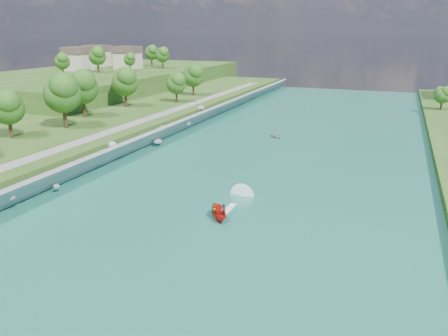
% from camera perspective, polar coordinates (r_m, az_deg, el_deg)
% --- Properties ---
extents(ground, '(260.00, 260.00, 0.00)m').
position_cam_1_polar(ground, '(54.19, -2.35, -7.36)').
color(ground, '#2D5119').
rests_on(ground, ground).
extents(river_water, '(55.00, 240.00, 0.10)m').
position_cam_1_polar(river_water, '(71.62, 4.13, -1.07)').
color(river_water, '#1A6558').
rests_on(river_water, ground).
extents(berm_west, '(45.00, 240.00, 3.50)m').
position_cam_1_polar(berm_west, '(97.84, -25.03, 3.39)').
color(berm_west, '#2D5119').
rests_on(berm_west, ground).
extents(ridge_west, '(60.00, 120.00, 9.00)m').
position_cam_1_polar(ridge_west, '(174.48, -14.84, 10.84)').
color(ridge_west, '#2D5119').
rests_on(ridge_west, ground).
extents(riprap_bank, '(4.48, 236.00, 4.37)m').
position_cam_1_polar(riprap_bank, '(82.09, -13.36, 2.18)').
color(riprap_bank, slate).
rests_on(riprap_bank, ground).
extents(riverside_path, '(3.00, 200.00, 0.10)m').
position_cam_1_polar(riverside_path, '(85.74, -17.03, 3.73)').
color(riverside_path, gray).
rests_on(riverside_path, berm_west).
extents(ridge_houses, '(29.50, 29.50, 8.40)m').
position_cam_1_polar(ridge_houses, '(181.46, -15.73, 13.80)').
color(ridge_houses, beige).
rests_on(ridge_houses, ridge_west).
extents(trees_ridge, '(20.31, 53.88, 10.41)m').
position_cam_1_polar(trees_ridge, '(169.67, -12.78, 13.95)').
color(trees_ridge, '#265516').
rests_on(trees_ridge, ridge_west).
extents(motorboat, '(3.60, 18.95, 2.24)m').
position_cam_1_polar(motorboat, '(56.38, -0.12, -5.45)').
color(motorboat, red).
rests_on(motorboat, river_water).
extents(raft, '(3.90, 3.75, 1.51)m').
position_cam_1_polar(raft, '(98.06, 6.80, 4.17)').
color(raft, gray).
rests_on(raft, river_water).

